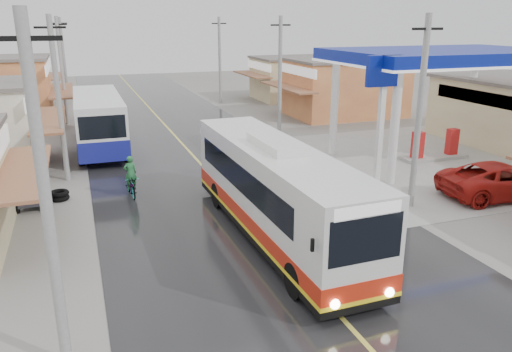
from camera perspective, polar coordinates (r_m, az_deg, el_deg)
The scene contains 12 objects.
ground at distance 19.50m, azimuth 0.34°, elevation -5.96°, with size 120.00×120.00×0.00m, color slate.
road at distance 33.30m, azimuth -8.58°, elevation 3.82°, with size 12.00×90.00×0.02m, color black.
centre_line at distance 33.30m, azimuth -8.58°, elevation 3.84°, with size 0.15×90.00×0.01m, color #D8CC4C.
shopfronts_right at distance 36.57m, azimuth 16.20°, elevation 4.52°, with size 11.00×44.00×4.80m, color beige, non-canonical shape.
utility_poles_left at distance 33.71m, azimuth -20.67°, elevation 3.03°, with size 1.60×50.00×8.00m, color gray, non-canonical shape.
utility_poles_right at distance 35.27m, azimuth 2.66°, elevation 4.75°, with size 1.60×36.00×8.00m, color gray, non-canonical shape.
coach_bus at distance 18.13m, azimuth 2.17°, elevation -1.73°, with size 2.87×11.95×3.71m.
second_bus at distance 32.38m, azimuth -17.52°, elevation 6.07°, with size 2.82×10.10×3.35m.
jeepney at distance 25.19m, azimuth 26.25°, elevation -0.42°, with size 2.63×5.71×1.59m, color #A41510.
cyclist at distance 23.43m, azimuth -14.11°, elevation -0.75°, with size 0.78×1.84×1.94m.
tricycle_near at distance 23.45m, azimuth -24.27°, elevation -1.16°, with size 1.41×2.02×1.54m.
tyre_stack at distance 24.03m, azimuth -21.54°, elevation -2.07°, with size 0.85×0.85×0.43m.
Camera 1 is at (-6.16, -16.80, 7.74)m, focal length 35.00 mm.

